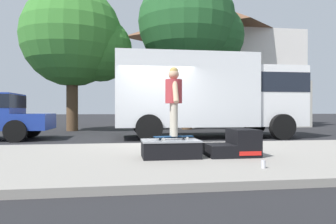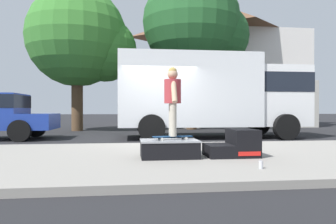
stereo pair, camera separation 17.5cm
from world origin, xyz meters
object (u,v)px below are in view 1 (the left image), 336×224
Objects in this scene: skate_box at (170,148)px; soda_can at (263,164)px; skater_kid at (174,96)px; kicker_ramp at (236,145)px; box_truck at (209,92)px; street_tree_main at (192,26)px; skateboard at (174,137)px; street_tree_neighbour at (78,40)px.

soda_can is (1.28, -1.34, -0.12)m from skate_box.
kicker_ramp is at bearing -2.65° from skater_kid.
street_tree_main reaches higher than box_truck.
soda_can is at bearing -49.21° from skater_kid.
skateboard is 1.87m from soda_can.
soda_can is 13.27m from street_tree_main.
skate_box is 0.13× the size of street_tree_main.
box_truck is at bearing 67.01° from skate_box.
skate_box is at bearing -142.08° from skateboard.
box_truck reaches higher than skater_kid.
street_tree_neighbour is at bearing 110.44° from soda_can.
street_tree_main is (1.61, 12.02, 5.38)m from soda_can.
skater_kid is at bearing 130.79° from soda_can.
skateboard is at bearing -90.00° from skater_kid.
soda_can is 7.10m from box_truck.
street_tree_main reaches higher than skateboard.
street_tree_neighbour is at bearing 106.99° from skater_kid.
skate_box is 11.49m from street_tree_neighbour.
skater_kid is 10.72× the size of soda_can.
skateboard is at bearing 37.92° from skate_box.
street_tree_neighbour is (-4.32, 11.58, 4.36)m from soda_can.
street_tree_main reaches higher than skater_kid.
skater_kid reaches higher than skateboard.
skateboard is (-1.25, 0.06, 0.18)m from kicker_ramp.
soda_can is 0.02× the size of street_tree_neighbour.
street_tree_neighbour is (-3.11, 10.18, 4.02)m from skateboard.
box_truck is 7.70m from street_tree_neighbour.
skate_box is at bearing 179.98° from kicker_ramp.
street_tree_neighbour is (-3.11, 10.18, 3.21)m from skater_kid.
kicker_ramp is 0.14× the size of box_truck.
skateboard is 12.09m from street_tree_main.
skater_kid is 11.78m from street_tree_main.
street_tree_main is at bearing 4.29° from street_tree_neighbour.
skateboard is 0.81m from skater_kid.
kicker_ramp is 1.26m from skateboard.
skate_box is at bearing -73.48° from street_tree_neighbour.
skater_kid is at bearing -104.83° from street_tree_main.
skater_kid reaches higher than skate_box.
skater_kid is 0.19× the size of street_tree_neighbour.
skater_kid is (0.00, 0.00, 0.81)m from skateboard.
skateboard reaches higher than soda_can.
skater_kid is 2.17m from soda_can.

